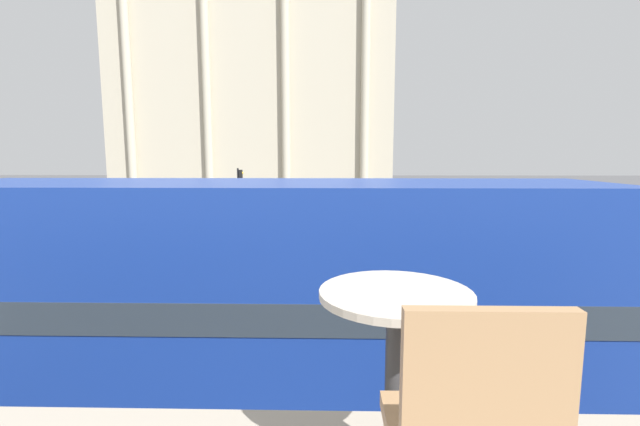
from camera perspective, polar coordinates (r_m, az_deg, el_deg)
double_decker_bus at (r=6.87m, az=-5.91°, el=-11.27°), size 10.06×2.62×4.10m
cafe_dining_table at (r=1.79m, az=9.91°, el=-16.13°), size 0.60×0.60×0.73m
plaza_building_left at (r=54.56m, az=-8.63°, el=16.72°), size 32.62×12.33×26.49m
traffic_light_near at (r=14.27m, az=16.02°, el=-1.90°), size 0.42×0.24×3.37m
traffic_light_mid at (r=20.61m, az=11.46°, el=0.82°), size 0.42×0.24×3.22m
traffic_light_far at (r=27.76m, az=-10.69°, el=3.22°), size 0.42×0.24×3.74m
car_silver at (r=23.85m, az=20.27°, el=-2.05°), size 4.20×1.93×1.35m
pedestrian_black at (r=16.16m, az=20.09°, el=-5.34°), size 0.32×0.32×1.75m
pedestrian_white at (r=31.51m, az=17.94°, el=0.74°), size 0.32×0.32×1.65m
pedestrian_blue at (r=27.56m, az=11.99°, el=-0.04°), size 0.32×0.32×1.61m
pedestrian_olive at (r=25.38m, az=8.65°, el=-0.50°), size 0.32×0.32×1.68m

